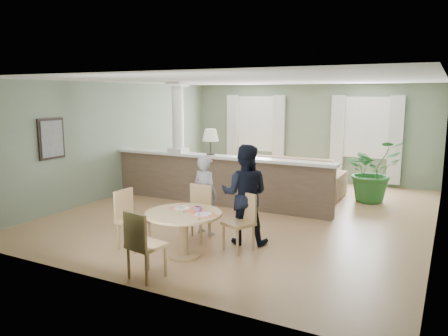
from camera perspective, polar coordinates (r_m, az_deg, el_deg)
The scene contains 12 objects.
ground at distance 9.20m, azimuth 3.39°, elevation -5.71°, with size 8.00×8.00×0.00m, color tan.
room_shell at distance 9.48m, azimuth 4.91°, elevation 5.85°, with size 7.02×8.02×2.71m.
pony_wall at distance 9.65m, azimuth -1.41°, elevation -0.66°, with size 5.32×0.38×2.70m.
sofa at distance 10.84m, azimuth 7.56°, elevation -1.06°, with size 2.97×1.16×0.87m, color #8C664C.
houseplant at distance 10.48m, azimuth 18.76°, elevation -0.34°, with size 1.28×1.11×1.42m, color #28642A.
dining_table at distance 6.60m, azimuth -5.20°, elevation -6.98°, with size 1.15×1.15×0.79m.
chair_far_boy at distance 7.39m, azimuth -3.40°, elevation -5.47°, with size 0.45×0.45×0.93m.
chair_far_man at distance 6.90m, azimuth 2.36°, elevation -6.67°, with size 0.54×0.54×0.90m.
chair_near at distance 5.90m, azimuth -10.63°, elevation -9.53°, with size 0.49×0.49×0.94m.
chair_side at distance 7.12m, azimuth -12.22°, elevation -6.20°, with size 0.44×0.44×0.94m.
child_person at distance 7.61m, azimuth -2.44°, elevation -3.54°, with size 0.51×0.34×1.40m, color gray.
man_person at distance 7.13m, azimuth 2.74°, elevation -3.46°, with size 0.80×0.62×1.64m, color black.
Camera 1 is at (3.64, -8.09, 2.44)m, focal length 35.00 mm.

